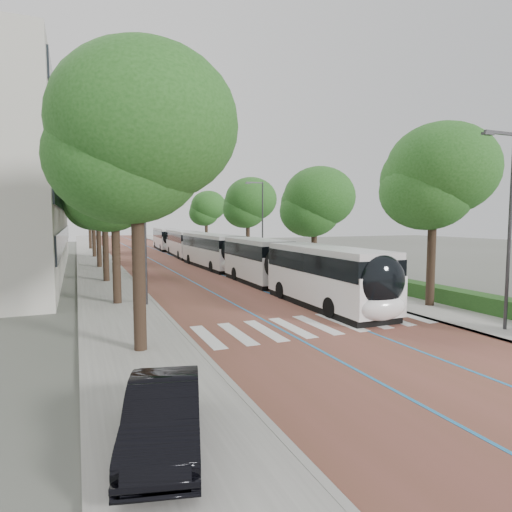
{
  "coord_description": "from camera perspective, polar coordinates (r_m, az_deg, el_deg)",
  "views": [
    {
      "loc": [
        -9.44,
        -15.01,
        4.68
      ],
      "look_at": [
        0.67,
        9.01,
        2.4
      ],
      "focal_mm": 30.0,
      "sensor_mm": 36.0,
      "label": 1
    }
  ],
  "objects": [
    {
      "name": "parked_car",
      "position": [
        9.27,
        -12.22,
        -19.95
      ],
      "size": [
        2.34,
        4.26,
        1.33
      ],
      "primitive_type": "imported",
      "rotation": [
        0.0,
        0.0,
        -0.24
      ],
      "color": "black",
      "rests_on": "sidewalk_left"
    },
    {
      "name": "lead_bus",
      "position": [
        26.19,
        4.92,
        -1.71
      ],
      "size": [
        2.69,
        18.42,
        3.2
      ],
      "rotation": [
        0.0,
        0.0,
        -0.01
      ],
      "color": "black",
      "rests_on": "ground"
    },
    {
      "name": "hedge",
      "position": [
        24.21,
        27.88,
        -5.48
      ],
      "size": [
        1.2,
        14.0,
        0.8
      ],
      "primitive_type": "cube",
      "color": "#1B4016",
      "rests_on": "sidewalk_right"
    },
    {
      "name": "sidewalk_right",
      "position": [
        57.74,
        -5.68,
        0.39
      ],
      "size": [
        4.0,
        140.0,
        0.12
      ],
      "primitive_type": "cube",
      "color": "gray",
      "rests_on": "ground"
    },
    {
      "name": "ground",
      "position": [
        18.34,
        9.17,
        -9.85
      ],
      "size": [
        160.0,
        160.0,
        0.0
      ],
      "primitive_type": "plane",
      "color": "#51544C",
      "rests_on": "ground"
    },
    {
      "name": "lane_line_left",
      "position": [
        55.76,
        -14.65,
        0.05
      ],
      "size": [
        0.12,
        126.0,
        0.01
      ],
      "primitive_type": "cube",
      "color": "#2375B0",
      "rests_on": "road"
    },
    {
      "name": "lamp_post_left",
      "position": [
        23.25,
        -14.58,
        3.46
      ],
      "size": [
        0.14,
        0.14,
        8.0
      ],
      "primitive_type": "cylinder",
      "color": "#323235",
      "rests_on": "sidewalk_left"
    },
    {
      "name": "bus_queued_0",
      "position": [
        40.87,
        -5.78,
        0.69
      ],
      "size": [
        2.82,
        12.45,
        3.2
      ],
      "rotation": [
        0.0,
        0.0,
        0.02
      ],
      "color": "white",
      "rests_on": "ground"
    },
    {
      "name": "bus_queued_2",
      "position": [
        66.25,
        -11.92,
        2.25
      ],
      "size": [
        3.27,
        12.53,
        3.2
      ],
      "rotation": [
        0.0,
        0.0,
        -0.06
      ],
      "color": "white",
      "rests_on": "ground"
    },
    {
      "name": "trees_right",
      "position": [
        39.05,
        3.26,
        7.09
      ],
      "size": [
        5.63,
        47.29,
        9.01
      ],
      "color": "black",
      "rests_on": "ground"
    },
    {
      "name": "sidewalk_left",
      "position": [
        55.23,
        -20.72,
        -0.12
      ],
      "size": [
        4.0,
        140.0,
        0.12
      ],
      "primitive_type": "cube",
      "color": "gray",
      "rests_on": "ground"
    },
    {
      "name": "bus_queued_1",
      "position": [
        53.39,
        -9.6,
        1.65
      ],
      "size": [
        3.15,
        12.51,
        3.2
      ],
      "rotation": [
        0.0,
        0.0,
        -0.05
      ],
      "color": "white",
      "rests_on": "ground"
    },
    {
      "name": "streetlight_far",
      "position": [
        40.34,
        0.64,
        5.2
      ],
      "size": [
        1.82,
        0.2,
        8.0
      ],
      "color": "#323235",
      "rests_on": "sidewalk_right"
    },
    {
      "name": "lane_line_right",
      "position": [
        56.3,
        -11.43,
        0.16
      ],
      "size": [
        0.12,
        126.0,
        0.01
      ],
      "primitive_type": "cube",
      "color": "#2375B0",
      "rests_on": "road"
    },
    {
      "name": "kerb_right",
      "position": [
        57.21,
        -7.5,
        0.33
      ],
      "size": [
        0.2,
        140.0,
        0.14
      ],
      "primitive_type": "cube",
      "color": "gray",
      "rests_on": "ground"
    },
    {
      "name": "streetlight_near",
      "position": [
        20.05,
        30.51,
        4.71
      ],
      "size": [
        1.82,
        0.2,
        8.0
      ],
      "color": "#323235",
      "rests_on": "sidewalk_right"
    },
    {
      "name": "zebra_crossing",
      "position": [
        19.26,
        8.09,
        -9.04
      ],
      "size": [
        10.55,
        3.6,
        0.01
      ],
      "color": "silver",
      "rests_on": "ground"
    },
    {
      "name": "trees_left",
      "position": [
        39.75,
        -20.17,
        7.55
      ],
      "size": [
        6.35,
        60.89,
        9.86
      ],
      "color": "black",
      "rests_on": "ground"
    },
    {
      "name": "kerb_left",
      "position": [
        55.33,
        -18.76,
        -0.06
      ],
      "size": [
        0.2,
        140.0,
        0.14
      ],
      "primitive_type": "cube",
      "color": "gray",
      "rests_on": "ground"
    },
    {
      "name": "road",
      "position": [
        56.01,
        -13.03,
        0.09
      ],
      "size": [
        11.0,
        140.0,
        0.02
      ],
      "primitive_type": "cube",
      "color": "brown",
      "rests_on": "ground"
    }
  ]
}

